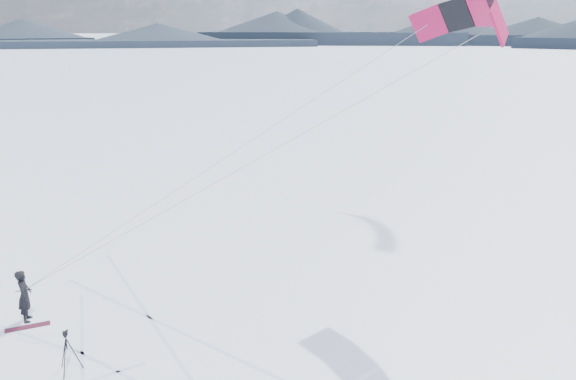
{
  "coord_description": "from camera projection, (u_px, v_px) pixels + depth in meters",
  "views": [
    {
      "loc": [
        8.16,
        -14.91,
        10.02
      ],
      "look_at": [
        7.68,
        5.03,
        4.21
      ],
      "focal_mm": 35.0,
      "sensor_mm": 36.0,
      "label": 1
    }
  ],
  "objects": [
    {
      "name": "ground",
      "position": [
        35.0,
        365.0,
        17.3
      ],
      "size": [
        1800.0,
        1800.0,
        0.0
      ],
      "primitive_type": "plane",
      "color": "white"
    },
    {
      "name": "horizon_hills",
      "position": [
        20.0,
        257.0,
        16.29
      ],
      "size": [
        704.84,
        706.81,
        8.79
      ],
      "color": "#17212F",
      "rests_on": "ground"
    },
    {
      "name": "snow_tracks",
      "position": [
        12.0,
        377.0,
        16.69
      ],
      "size": [
        17.62,
        14.39,
        0.01
      ],
      "color": "#A7B5DA",
      "rests_on": "ground"
    },
    {
      "name": "snowkiter",
      "position": [
        28.0,
        320.0,
        19.92
      ],
      "size": [
        0.65,
        0.81,
        1.91
      ],
      "primitive_type": "imported",
      "rotation": [
        0.0,
        0.0,
        1.89
      ],
      "color": "black",
      "rests_on": "ground"
    },
    {
      "name": "snowboard",
      "position": [
        28.0,
        327.0,
        19.44
      ],
      "size": [
        1.42,
        0.87,
        0.04
      ],
      "primitive_type": "cube",
      "rotation": [
        0.0,
        0.0,
        0.45
      ],
      "color": "maroon",
      "rests_on": "ground"
    },
    {
      "name": "tripod",
      "position": [
        67.0,
        346.0,
        16.71
      ],
      "size": [
        0.72,
        0.65,
        1.37
      ],
      "rotation": [
        0.0,
        0.0,
        0.47
      ],
      "color": "black",
      "rests_on": "ground"
    },
    {
      "name": "power_kite",
      "position": [
        466.0,
        20.0,
        21.0
      ],
      "size": [
        17.17,
        7.34,
        10.02
      ],
      "color": "#B91047",
      "rests_on": "ground"
    }
  ]
}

